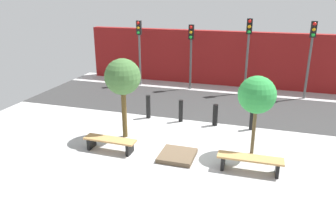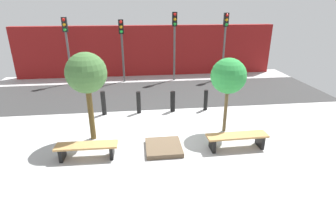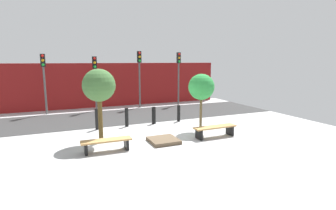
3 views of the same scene
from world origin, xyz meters
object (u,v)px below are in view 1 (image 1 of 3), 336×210
(bollard_right, at_px, (252,119))
(traffic_light_mid_east, at_px, (248,43))
(bench_left, at_px, (110,142))
(bench_right, at_px, (250,161))
(bollard_center, at_px, (215,115))
(bollard_left, at_px, (181,111))
(traffic_light_east, at_px, (311,46))
(traffic_light_mid_west, at_px, (191,45))
(planter_bed, at_px, (177,155))
(tree_behind_left_bench, at_px, (123,78))
(traffic_light_west, at_px, (139,41))
(tree_behind_right_bench, at_px, (257,95))
(bollard_far_left, at_px, (148,107))

(bollard_right, height_order, traffic_light_mid_east, traffic_light_mid_east)
(bench_left, xyz_separation_m, traffic_light_mid_east, (3.84, 8.30, 2.38))
(bench_right, bearing_deg, traffic_light_mid_east, 94.54)
(bollard_center, bearing_deg, bollard_left, 180.00)
(traffic_light_east, bearing_deg, bollard_right, -115.31)
(traffic_light_mid_west, relative_size, traffic_light_mid_east, 0.90)
(bench_right, relative_size, traffic_light_mid_east, 0.50)
(planter_bed, xyz_separation_m, tree_behind_left_bench, (-2.33, 1.03, 2.22))
(bench_left, relative_size, bench_right, 0.93)
(planter_bed, relative_size, traffic_light_mid_west, 0.33)
(bollard_left, bearing_deg, traffic_light_mid_west, 98.96)
(bollard_left, height_order, traffic_light_west, traffic_light_west)
(bollard_right, bearing_deg, tree_behind_left_bench, -155.08)
(bench_left, relative_size, tree_behind_right_bench, 0.68)
(traffic_light_mid_west, bearing_deg, bench_right, -65.14)
(tree_behind_right_bench, relative_size, bollard_far_left, 2.65)
(planter_bed, xyz_separation_m, traffic_light_mid_east, (1.51, 8.10, 2.63))
(tree_behind_right_bench, distance_m, bollard_center, 3.10)
(bollard_left, xyz_separation_m, traffic_light_mid_west, (-0.78, 4.97, 1.99))
(traffic_light_mid_west, bearing_deg, bollard_center, -65.77)
(bench_left, bearing_deg, traffic_light_east, 51.54)
(bollard_left, bearing_deg, bollard_far_left, 180.00)
(tree_behind_left_bench, height_order, traffic_light_west, traffic_light_west)
(traffic_light_mid_west, bearing_deg, bench_left, -95.68)
(traffic_light_east, bearing_deg, planter_bed, -119.22)
(tree_behind_left_bench, bearing_deg, traffic_light_west, 107.26)
(bollard_right, xyz_separation_m, traffic_light_mid_west, (-3.69, 4.97, 2.01))
(bollard_left, distance_m, bollard_center, 1.45)
(planter_bed, distance_m, traffic_light_west, 9.60)
(bench_right, xyz_separation_m, tree_behind_left_bench, (-4.67, 1.23, 1.94))
(bollard_far_left, xyz_separation_m, bollard_left, (1.45, 0.00, -0.04))
(bollard_left, distance_m, bollard_right, 2.90)
(traffic_light_west, xyz_separation_m, traffic_light_east, (9.05, 0.00, 0.12))
(traffic_light_mid_east, bearing_deg, bollard_right, -82.33)
(bench_right, xyz_separation_m, tree_behind_right_bench, (0.00, 1.23, 1.71))
(traffic_light_west, distance_m, traffic_light_east, 9.06)
(bollard_far_left, distance_m, bollard_center, 2.90)
(tree_behind_left_bench, distance_m, tree_behind_right_bench, 4.67)
(bollard_left, relative_size, traffic_light_mid_west, 0.27)
(bench_left, distance_m, bollard_right, 5.61)
(planter_bed, height_order, traffic_light_east, traffic_light_east)
(tree_behind_left_bench, xyz_separation_m, traffic_light_mid_east, (3.84, 7.06, 0.41))
(traffic_light_west, bearing_deg, tree_behind_right_bench, -45.83)
(bench_right, relative_size, traffic_light_east, 0.51)
(tree_behind_left_bench, xyz_separation_m, bollard_left, (1.61, 2.10, -1.82))
(bollard_far_left, height_order, traffic_light_mid_west, traffic_light_mid_west)
(tree_behind_left_bench, height_order, tree_behind_right_bench, tree_behind_left_bench)
(bench_right, relative_size, tree_behind_right_bench, 0.73)
(bench_left, bearing_deg, traffic_light_mid_east, 66.28)
(traffic_light_mid_west, bearing_deg, traffic_light_west, 179.99)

